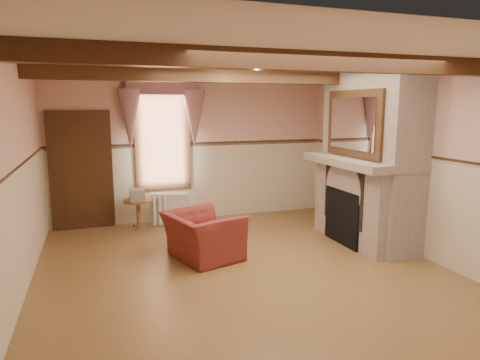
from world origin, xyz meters
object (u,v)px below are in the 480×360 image
object	(u,v)px
armchair	(203,236)
radiator	(170,209)
side_table	(139,214)
bowl	(362,155)
mantel_clock	(335,147)
oil_lamp	(345,146)

from	to	relation	value
armchair	radiator	xyz separation A→B (m)	(-0.15, 2.03, -0.04)
armchair	side_table	xyz separation A→B (m)	(-0.74, 1.89, -0.07)
radiator	bowl	world-z (taller)	bowl
side_table	bowl	size ratio (longest dim) A/B	1.43
mantel_clock	oil_lamp	size ratio (longest dim) A/B	0.86
bowl	mantel_clock	bearing A→B (deg)	90.00
radiator	oil_lamp	bearing A→B (deg)	-10.89
armchair	bowl	bearing A→B (deg)	-108.57
radiator	oil_lamp	size ratio (longest dim) A/B	2.50
side_table	radiator	distance (m)	0.61
bowl	mantel_clock	world-z (taller)	mantel_clock
bowl	oil_lamp	xyz separation A→B (m)	(0.00, 0.48, 0.09)
armchair	oil_lamp	distance (m)	2.94
armchair	oil_lamp	xyz separation A→B (m)	(2.65, 0.41, 1.22)
bowl	radiator	bearing A→B (deg)	143.02
mantel_clock	oil_lamp	bearing A→B (deg)	-90.00
radiator	mantel_clock	bearing A→B (deg)	-5.66
mantel_clock	oil_lamp	xyz separation A→B (m)	(0.00, -0.32, 0.04)
side_table	radiator	bearing A→B (deg)	13.04
armchair	bowl	size ratio (longest dim) A/B	2.75
bowl	oil_lamp	distance (m)	0.49
mantel_clock	oil_lamp	distance (m)	0.33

